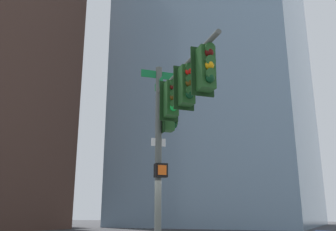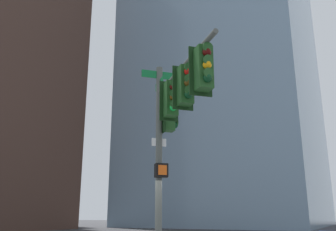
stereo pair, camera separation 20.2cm
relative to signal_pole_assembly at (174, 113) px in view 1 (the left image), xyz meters
The scene contains 1 object.
signal_pole_assembly is the anchor object (origin of this frame).
Camera 1 is at (-5.56, 9.62, 1.51)m, focal length 39.15 mm.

